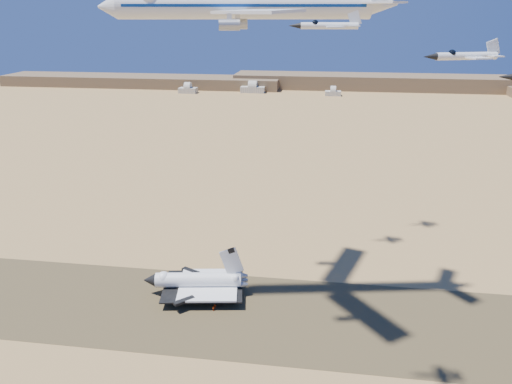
# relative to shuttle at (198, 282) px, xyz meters

# --- Properties ---
(ground) EXTENTS (1200.00, 1200.00, 0.00)m
(ground) POSITION_rel_shuttle_xyz_m (8.23, -10.03, -4.93)
(ground) COLOR #A9804B
(ground) RESTS_ON ground
(runway) EXTENTS (600.00, 50.00, 0.06)m
(runway) POSITION_rel_shuttle_xyz_m (8.23, -10.03, -4.90)
(runway) COLOR brown
(runway) RESTS_ON ground
(ridgeline) EXTENTS (960.00, 90.00, 18.00)m
(ridgeline) POSITION_rel_shuttle_xyz_m (73.54, 517.27, 2.70)
(ridgeline) COLOR brown
(ridgeline) RESTS_ON ground
(hangars) EXTENTS (200.50, 29.50, 30.00)m
(hangars) POSITION_rel_shuttle_xyz_m (-55.77, 468.40, -0.10)
(hangars) COLOR beige
(hangars) RESTS_ON ground
(shuttle) EXTENTS (37.32, 26.62, 18.34)m
(shuttle) POSITION_rel_shuttle_xyz_m (0.00, 0.00, 0.00)
(shuttle) COLOR white
(shuttle) RESTS_ON runway
(carrier_747) EXTENTS (87.51, 66.46, 21.72)m
(carrier_747) POSITION_rel_shuttle_xyz_m (15.29, -0.73, 92.29)
(carrier_747) COLOR silver
(crew_a) EXTENTS (0.60, 0.74, 1.77)m
(crew_a) POSITION_rel_shuttle_xyz_m (6.05, -5.77, -3.99)
(crew_a) COLOR #C3390B
(crew_a) RESTS_ON runway
(crew_b) EXTENTS (0.85, 0.98, 1.74)m
(crew_b) POSITION_rel_shuttle_xyz_m (7.94, -9.92, -4.00)
(crew_b) COLOR #C3390B
(crew_b) RESTS_ON runway
(crew_c) EXTENTS (1.18, 0.89, 1.81)m
(crew_c) POSITION_rel_shuttle_xyz_m (8.13, -8.66, -3.97)
(crew_c) COLOR #C3390B
(crew_c) RESTS_ON runway
(chase_jet_a) EXTENTS (14.73, 8.04, 3.67)m
(chase_jet_a) POSITION_rel_shuttle_xyz_m (42.32, -44.23, 88.22)
(chase_jet_a) COLOR silver
(chase_jet_b) EXTENTS (14.55, 8.55, 3.72)m
(chase_jet_b) POSITION_rel_shuttle_xyz_m (67.07, -55.32, 83.42)
(chase_jet_b) COLOR silver
(chase_jet_e) EXTENTS (13.64, 7.87, 3.46)m
(chase_jet_e) POSITION_rel_shuttle_xyz_m (35.28, 43.65, 94.47)
(chase_jet_e) COLOR silver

